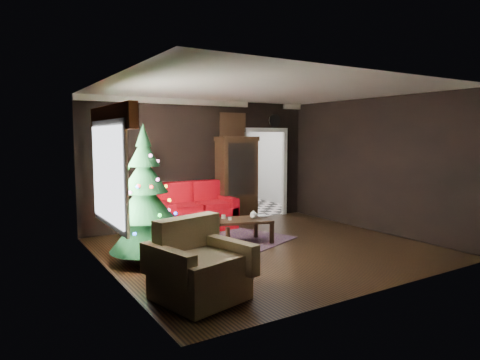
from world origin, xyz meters
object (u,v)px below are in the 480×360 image
kitchen_table (230,196)px  armchair (199,262)px  curio_cabinet (237,182)px  christmas_tree (145,197)px  coffee_table (243,231)px  floor_lamp (147,197)px  wall_clock (274,121)px  teapot (254,215)px  loveseat (196,206)px

kitchen_table → armchair: bearing=-123.6°
curio_cabinet → christmas_tree: size_ratio=0.88×
coffee_table → kitchen_table: 3.62m
curio_cabinet → coffee_table: bearing=-118.0°
christmas_tree → coffee_table: 2.08m
curio_cabinet → floor_lamp: size_ratio=1.22×
wall_clock → floor_lamp: bearing=-169.8°
armchair → teapot: (2.04, 1.89, 0.09)m
floor_lamp → teapot: bearing=-42.6°
curio_cabinet → christmas_tree: (-2.87, -1.97, 0.10)m
curio_cabinet → coffee_table: size_ratio=1.85×
loveseat → floor_lamp: (-1.17, -0.24, 0.33)m
coffee_table → teapot: teapot is taller
loveseat → christmas_tree: christmas_tree is taller
christmas_tree → kitchen_table: (3.52, 3.40, -0.68)m
curio_cabinet → floor_lamp: curio_cabinet is taller
curio_cabinet → teapot: curio_cabinet is taller
curio_cabinet → wall_clock: bearing=8.5°
curio_cabinet → coffee_table: (-0.96, -1.81, -0.71)m
christmas_tree → teapot: bearing=2.3°
curio_cabinet → wall_clock: size_ratio=5.94×
curio_cabinet → kitchen_table: curio_cabinet is taller
loveseat → floor_lamp: size_ratio=1.09×
floor_lamp → armchair: bearing=-98.4°
curio_cabinet → teapot: (-0.77, -1.88, -0.40)m
christmas_tree → curio_cabinet: bearing=34.4°
floor_lamp → teapot: (1.55, -1.43, -0.28)m
christmas_tree → armchair: bearing=-88.1°
curio_cabinet → kitchen_table: 1.67m
armchair → kitchen_table: bearing=42.2°
loveseat → christmas_tree: 2.51m
wall_clock → kitchen_table: 2.43m
floor_lamp → teapot: size_ratio=10.15×
loveseat → teapot: 1.71m
loveseat → armchair: 3.93m
christmas_tree → armchair: (0.06, -1.81, -0.59)m
christmas_tree → coffee_table: (1.91, 0.16, -0.81)m
teapot → curio_cabinet: bearing=67.7°
loveseat → kitchen_table: 2.45m
loveseat → coffee_table: bearing=-83.2°
christmas_tree → armchair: size_ratio=2.13×
teapot → wall_clock: 3.39m
loveseat → teapot: loveseat is taller
coffee_table → kitchen_table: (1.61, 3.24, 0.13)m
coffee_table → armchair: bearing=-133.3°
loveseat → coffee_table: loveseat is taller
floor_lamp → teapot: floor_lamp is taller
coffee_table → loveseat: bearing=96.8°
loveseat → wall_clock: 3.04m
coffee_table → kitchen_table: size_ratio=1.37×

